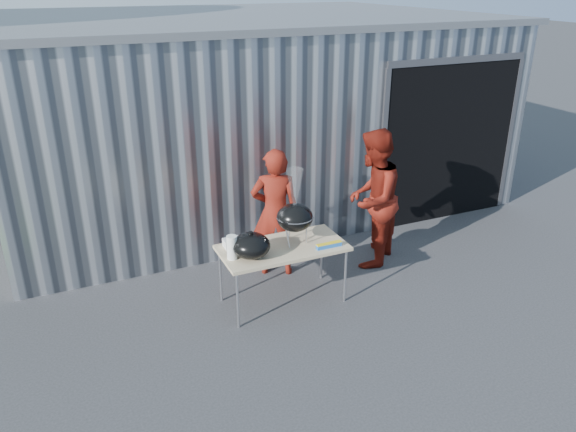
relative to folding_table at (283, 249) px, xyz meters
name	(u,v)px	position (x,y,z in m)	size (l,w,h in m)	color
ground	(307,313)	(0.15, -0.36, -0.71)	(80.00, 80.00, 0.00)	#2D2D2F
building	(244,104)	(1.07, 4.22, 0.83)	(8.20, 6.20, 3.10)	silver
folding_table	(283,249)	(0.00, 0.00, 0.00)	(1.50, 0.75, 0.75)	tan
kettle_grill	(295,211)	(0.16, 0.02, 0.46)	(0.44, 0.44, 0.94)	black
grill_lid	(251,246)	(-0.43, -0.10, 0.18)	(0.44, 0.44, 0.32)	black
paper_towels	(232,247)	(-0.65, -0.05, 0.18)	(0.12, 0.12, 0.28)	white
white_tub	(232,243)	(-0.55, 0.24, 0.09)	(0.20, 0.15, 0.10)	white
foil_box	(329,245)	(0.49, -0.25, 0.07)	(0.32, 0.05, 0.06)	blue
person_cook	(275,213)	(0.21, 0.73, 0.16)	(0.63, 0.41, 1.73)	maroon
person_bystander	(372,199)	(1.52, 0.46, 0.24)	(0.92, 0.72, 1.90)	maroon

